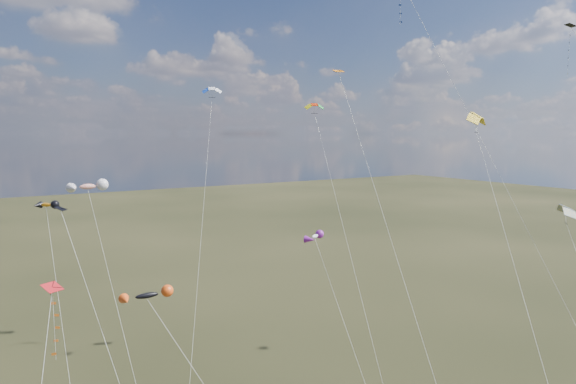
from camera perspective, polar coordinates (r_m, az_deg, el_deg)
diamond_navy_tall at (r=52.92m, az=14.21°, el=16.74°), size 0.92×26.21×39.45m
diamond_black_mid at (r=40.02m, az=-21.28°, el=-10.25°), size 4.19×12.52×18.75m
diamond_red_low at (r=33.20m, az=-24.71°, el=-14.17°), size 4.25×9.02×15.65m
diamond_orange_center at (r=37.00m, az=9.95°, el=-0.53°), size 2.34×17.82×29.24m
parafoil_yellow at (r=42.01m, az=20.28°, el=7.88°), size 13.15×19.99×26.29m
parafoil_blue_white at (r=59.78m, az=-8.47°, el=11.11°), size 10.00×14.89×29.83m
parafoil_striped at (r=45.36m, az=28.62°, el=-1.58°), size 8.08×13.46×19.16m
parafoil_tricolor at (r=55.82m, az=3.03°, el=9.43°), size 4.40×17.46×27.81m
novelty_black_orange at (r=37.97m, az=-15.38°, el=-11.09°), size 7.97×8.24×13.40m
novelty_orange_black at (r=54.27m, az=-25.29°, el=-1.41°), size 2.21×13.34×17.86m
novelty_white_purple at (r=43.11m, az=3.06°, el=-5.09°), size 2.22×10.44×16.01m
novelty_redwhite_stripe at (r=53.47m, az=-21.34°, el=0.52°), size 3.41×12.12×19.76m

